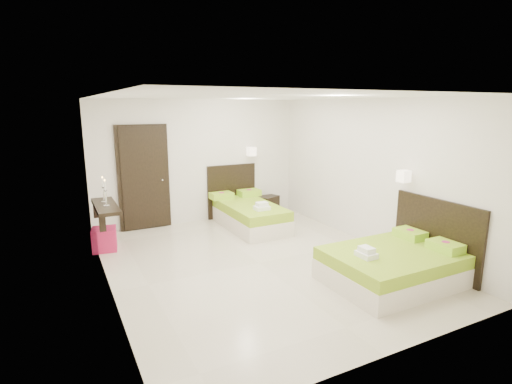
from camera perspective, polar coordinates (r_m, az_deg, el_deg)
name	(u,v)px	position (r m, az deg, el deg)	size (l,w,h in m)	color
floor	(259,263)	(6.51, 0.43, -10.10)	(5.50, 5.50, 0.00)	beige
bed_single	(248,213)	(8.33, -1.14, -2.95)	(1.14, 1.91, 1.57)	beige
bed_double	(396,263)	(6.12, 19.35, -9.59)	(1.80, 1.53, 1.48)	beige
nightstand	(267,204)	(9.36, 1.53, -1.79)	(0.47, 0.42, 0.42)	black
ottoman	(104,239)	(7.47, -20.83, -6.31)	(0.40, 0.40, 0.40)	#AA1644
door	(144,178)	(8.31, -15.74, 1.91)	(1.02, 0.15, 2.14)	black
console_shelf	(105,207)	(7.16, -20.76, -1.96)	(0.35, 1.20, 0.78)	black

